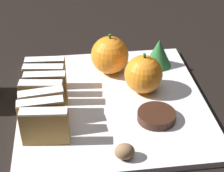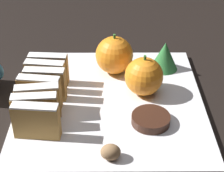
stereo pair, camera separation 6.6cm
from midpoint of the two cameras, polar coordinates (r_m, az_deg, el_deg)
name	(u,v)px [view 1 (the left image)]	position (r m, az deg, el deg)	size (l,w,h in m)	color
ground_plane	(112,105)	(0.69, -2.76, -2.98)	(6.00, 6.00, 0.00)	black
serving_platter	(112,102)	(0.69, -2.78, -2.58)	(0.33, 0.35, 0.01)	white
stollen_slice_front	(45,126)	(0.59, -13.39, -6.15)	(0.07, 0.03, 0.06)	#B28442
stollen_slice_second	(42,116)	(0.61, -13.75, -4.62)	(0.07, 0.02, 0.06)	#B28442
stollen_slice_third	(42,106)	(0.63, -13.55, -3.16)	(0.08, 0.03, 0.06)	#B28442
stollen_slice_fourth	(42,97)	(0.65, -13.50, -1.80)	(0.08, 0.03, 0.06)	#B28442
stollen_slice_fifth	(46,89)	(0.67, -12.87, -0.48)	(0.07, 0.02, 0.06)	#B28442
stollen_slice_sixth	(45,81)	(0.69, -12.96, 0.71)	(0.08, 0.03, 0.06)	#B28442
stollen_slice_back	(46,73)	(0.72, -12.68, 1.85)	(0.07, 0.02, 0.06)	#B28442
orange_near	(110,55)	(0.74, -2.90, 4.66)	(0.08, 0.08, 0.08)	orange
orange_far	(143,74)	(0.69, 2.07, 1.71)	(0.07, 0.07, 0.08)	orange
walnut	(121,152)	(0.56, -1.99, -10.12)	(0.03, 0.02, 0.02)	#8E6B47
chocolate_cookie	(156,116)	(0.63, 3.81, -4.69)	(0.06, 0.06, 0.01)	#381E14
evergreen_sprig	(159,53)	(0.77, 4.67, 5.00)	(0.06, 0.06, 0.06)	#2D7538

